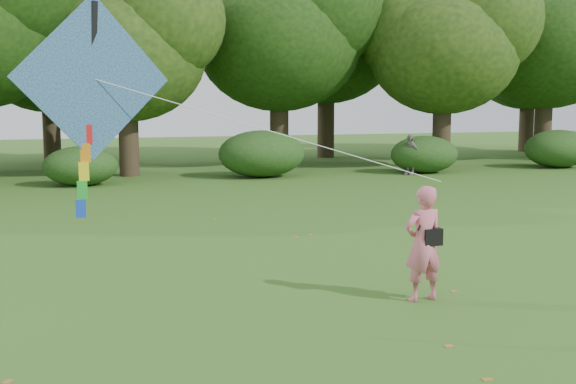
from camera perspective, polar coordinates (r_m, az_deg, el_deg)
name	(u,v)px	position (r m, az deg, el deg)	size (l,w,h in m)	color
ground	(389,302)	(11.34, 8.00, -8.58)	(100.00, 100.00, 0.00)	#265114
man_kite_flyer	(423,244)	(11.29, 10.64, -4.03)	(0.65, 0.43, 1.79)	#CF6177
bystander_right	(410,155)	(30.15, 9.61, 2.93)	(0.98, 0.41, 1.67)	gray
crossbody_bag	(431,236)	(11.30, 11.25, -3.43)	(0.43, 0.20, 0.71)	black
flying_kite	(94,82)	(10.36, -15.11, 8.37)	(6.13, 1.06, 3.06)	#276BAC
tree_line	(203,43)	(33.41, -6.74, 11.59)	(54.70, 15.30, 9.48)	#3A2D1E
shrub_band	(170,159)	(27.79, -9.34, 2.61)	(39.15, 3.22, 1.88)	#264919
fallen_leaves	(390,294)	(11.75, 8.09, -7.99)	(11.25, 12.43, 0.01)	olive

